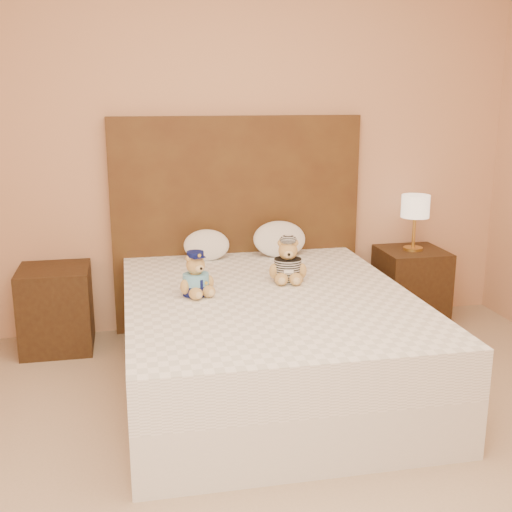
% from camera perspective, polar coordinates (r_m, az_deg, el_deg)
% --- Properties ---
extents(ground, '(4.00, 4.50, 0.00)m').
position_cam_1_polar(ground, '(2.84, 6.74, -21.39)').
color(ground, tan).
rests_on(ground, ground).
extents(room_walls, '(4.04, 4.52, 2.72)m').
position_cam_1_polar(room_walls, '(2.75, 4.79, 17.49)').
color(room_walls, tan).
rests_on(room_walls, ground).
extents(bed, '(1.60, 2.00, 0.55)m').
position_cam_1_polar(bed, '(3.73, 1.08, -7.37)').
color(bed, white).
rests_on(bed, ground).
extents(headboard, '(1.75, 0.08, 1.50)m').
position_cam_1_polar(headboard, '(4.55, -1.67, 2.87)').
color(headboard, '#533819').
rests_on(headboard, ground).
extents(nightstand_left, '(0.45, 0.45, 0.55)m').
position_cam_1_polar(nightstand_left, '(4.43, -17.33, -4.48)').
color(nightstand_left, '#362411').
rests_on(nightstand_left, ground).
extents(nightstand_right, '(0.45, 0.45, 0.55)m').
position_cam_1_polar(nightstand_right, '(4.84, 13.57, -2.63)').
color(nightstand_right, '#362411').
rests_on(nightstand_right, ground).
extents(lamp, '(0.20, 0.20, 0.40)m').
position_cam_1_polar(lamp, '(4.71, 13.98, 4.07)').
color(lamp, gold).
rests_on(lamp, nightstand_right).
extents(teddy_police, '(0.28, 0.27, 0.25)m').
position_cam_1_polar(teddy_police, '(3.58, -5.38, -1.58)').
color(teddy_police, '#AF8244').
rests_on(teddy_police, bed).
extents(teddy_prisoner, '(0.27, 0.26, 0.26)m').
position_cam_1_polar(teddy_prisoner, '(3.83, 2.85, -0.38)').
color(teddy_prisoner, '#AF8244').
rests_on(teddy_prisoner, bed).
extents(pillow_left, '(0.31, 0.20, 0.22)m').
position_cam_1_polar(pillow_left, '(4.36, -4.42, 1.11)').
color(pillow_left, white).
rests_on(pillow_left, bed).
extents(pillow_right, '(0.37, 0.24, 0.26)m').
position_cam_1_polar(pillow_right, '(4.44, 2.10, 1.67)').
color(pillow_right, white).
rests_on(pillow_right, bed).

